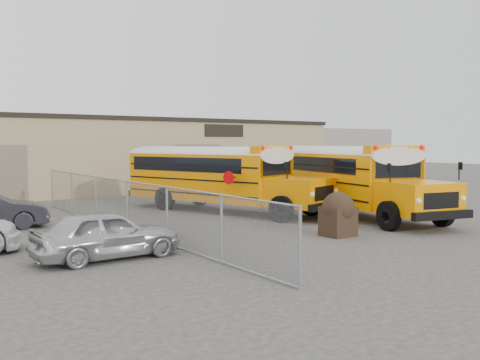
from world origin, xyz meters
TOP-DOWN VIEW (x-y plane):
  - ground at (0.00, 0.00)m, footprint 120.00×120.00m
  - warehouse at (-0.00, 19.99)m, footprint 30.20×10.20m
  - chainlink_fence at (-6.00, 3.00)m, footprint 0.07×18.07m
  - distant_building_right at (24.00, 24.00)m, footprint 10.00×8.00m
  - school_bus_left at (-2.20, 11.97)m, footprint 5.46×10.54m
  - school_bus_right at (5.17, 7.99)m, footprint 4.72×10.67m
  - tarp_bundle at (-0.57, -1.78)m, footprint 1.08×1.08m
  - car_silver at (-8.18, -0.74)m, footprint 3.94×1.64m

SIDE VIEW (x-z plane):
  - ground at x=0.00m, z-range 0.00..0.00m
  - car_silver at x=-8.18m, z-range 0.00..1.33m
  - tarp_bundle at x=-0.57m, z-range 0.02..1.50m
  - chainlink_fence at x=-6.00m, z-range 0.00..1.80m
  - school_bus_left at x=-2.20m, z-range 0.24..3.24m
  - school_bus_right at x=5.17m, z-range 0.24..3.27m
  - distant_building_right at x=24.00m, z-range 0.00..4.40m
  - warehouse at x=0.00m, z-range 0.04..4.71m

